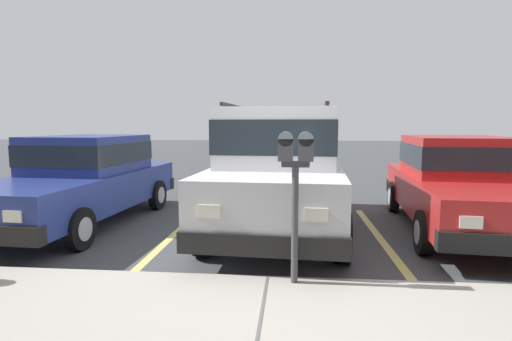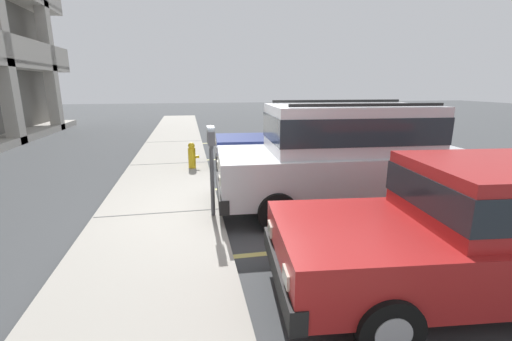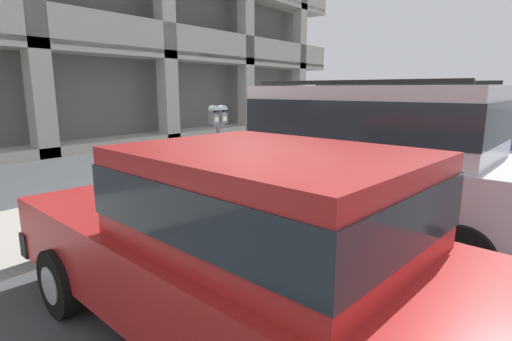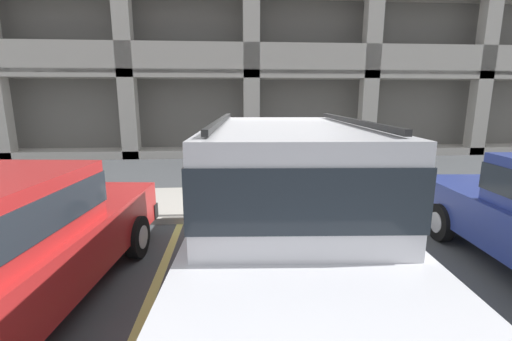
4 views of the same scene
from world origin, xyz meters
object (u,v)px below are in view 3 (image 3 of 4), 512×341
at_px(silver_suv, 368,154).
at_px(red_sedan, 249,243).
at_px(dark_hatchback, 444,146).
at_px(fire_hydrant, 311,150).
at_px(parking_meter_near, 218,130).

distance_m(silver_suv, red_sedan, 2.94).
xyz_separation_m(silver_suv, red_sedan, (-2.92, -0.28, -0.27)).
relative_size(silver_suv, dark_hatchback, 1.07).
distance_m(dark_hatchback, fire_hydrant, 3.02).
bearing_deg(silver_suv, parking_meter_near, 98.03).
bearing_deg(dark_hatchback, fire_hydrant, 94.92).
bearing_deg(parking_meter_near, fire_hydrant, 4.69).
bearing_deg(silver_suv, dark_hatchback, 0.36).
height_order(dark_hatchback, parking_meter_near, parking_meter_near).
xyz_separation_m(red_sedan, dark_hatchback, (6.40, 0.10, 0.00)).
bearing_deg(fire_hydrant, dark_hatchback, -88.60).
bearing_deg(red_sedan, dark_hatchback, 6.65).
height_order(parking_meter_near, fire_hydrant, parking_meter_near).
distance_m(silver_suv, parking_meter_near, 2.53).
bearing_deg(parking_meter_near, dark_hatchback, -36.12).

